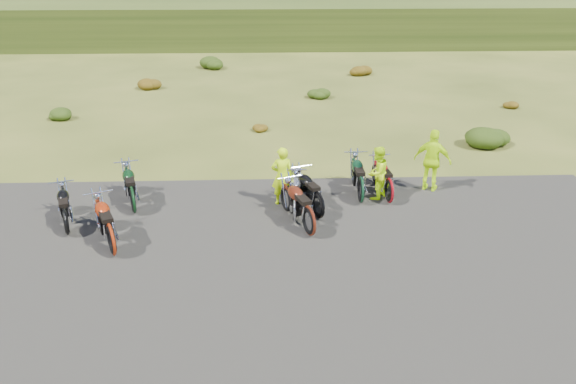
{
  "coord_description": "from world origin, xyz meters",
  "views": [
    {
      "loc": [
        -0.04,
        -12.73,
        6.94
      ],
      "look_at": [
        0.48,
        0.78,
        0.98
      ],
      "focal_mm": 35.0,
      "sensor_mm": 36.0,
      "label": 1
    }
  ],
  "objects_px": {
    "motorcycle_0": "(68,235)",
    "motorcycle_3": "(295,222)",
    "motorcycle_7": "(360,203)",
    "person_middle": "(282,177)"
  },
  "relations": [
    {
      "from": "motorcycle_7",
      "to": "motorcycle_0",
      "type": "bearing_deg",
      "value": 101.99
    },
    {
      "from": "motorcycle_3",
      "to": "person_middle",
      "type": "height_order",
      "value": "person_middle"
    },
    {
      "from": "motorcycle_0",
      "to": "motorcycle_7",
      "type": "bearing_deg",
      "value": -97.26
    },
    {
      "from": "motorcycle_0",
      "to": "person_middle",
      "type": "bearing_deg",
      "value": -92.64
    },
    {
      "from": "motorcycle_0",
      "to": "motorcycle_3",
      "type": "xyz_separation_m",
      "value": [
        5.96,
        0.51,
        0.0
      ]
    },
    {
      "from": "motorcycle_3",
      "to": "motorcycle_7",
      "type": "height_order",
      "value": "motorcycle_7"
    },
    {
      "from": "motorcycle_0",
      "to": "motorcycle_3",
      "type": "relative_size",
      "value": 0.98
    },
    {
      "from": "motorcycle_3",
      "to": "motorcycle_7",
      "type": "bearing_deg",
      "value": -56.97
    },
    {
      "from": "motorcycle_3",
      "to": "motorcycle_7",
      "type": "xyz_separation_m",
      "value": [
        1.99,
        1.16,
        0.0
      ]
    },
    {
      "from": "person_middle",
      "to": "motorcycle_7",
      "type": "bearing_deg",
      "value": 172.33
    }
  ]
}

